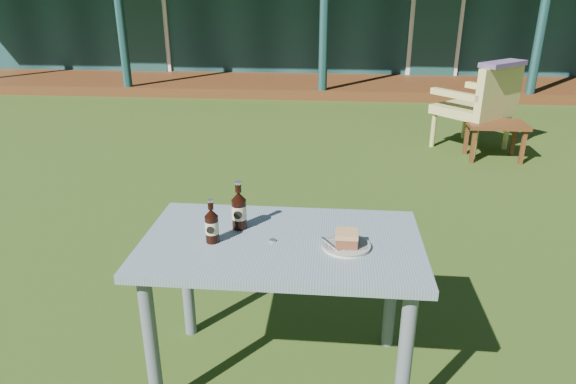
# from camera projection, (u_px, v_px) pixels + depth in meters

# --- Properties ---
(ground) EXTENTS (80.00, 80.00, 0.00)m
(ground) POSITION_uv_depth(u_px,v_px,m) (303.00, 228.00, 3.95)
(ground) COLOR #334916
(cafe_table) EXTENTS (1.20, 0.70, 0.72)m
(cafe_table) POSITION_uv_depth(u_px,v_px,m) (282.00, 260.00, 2.24)
(cafe_table) COLOR slate
(cafe_table) RESTS_ON ground
(plate) EXTENTS (0.20, 0.20, 0.01)m
(plate) POSITION_uv_depth(u_px,v_px,m) (346.00, 245.00, 2.13)
(plate) COLOR silver
(plate) RESTS_ON cafe_table
(cake_slice) EXTENTS (0.09, 0.09, 0.06)m
(cake_slice) POSITION_uv_depth(u_px,v_px,m) (347.00, 238.00, 2.11)
(cake_slice) COLOR brown
(cake_slice) RESTS_ON plate
(fork) EXTENTS (0.08, 0.13, 0.00)m
(fork) POSITION_uv_depth(u_px,v_px,m) (331.00, 244.00, 2.13)
(fork) COLOR silver
(fork) RESTS_ON plate
(cola_bottle_near) EXTENTS (0.07, 0.07, 0.22)m
(cola_bottle_near) POSITION_uv_depth(u_px,v_px,m) (239.00, 210.00, 2.27)
(cola_bottle_near) COLOR black
(cola_bottle_near) RESTS_ON cafe_table
(cola_bottle_far) EXTENTS (0.06, 0.06, 0.19)m
(cola_bottle_far) POSITION_uv_depth(u_px,v_px,m) (212.00, 225.00, 2.15)
(cola_bottle_far) COLOR black
(cola_bottle_far) RESTS_ON cafe_table
(bottle_cap) EXTENTS (0.03, 0.03, 0.01)m
(bottle_cap) POSITION_uv_depth(u_px,v_px,m) (273.00, 240.00, 2.18)
(bottle_cap) COLOR silver
(bottle_cap) RESTS_ON cafe_table
(armchair_left) EXTENTS (0.97, 0.96, 0.95)m
(armchair_left) POSITION_uv_depth(u_px,v_px,m) (481.00, 103.00, 5.63)
(armchair_left) COLOR tan
(armchair_left) RESTS_ON ground
(floral_throw) EXTENTS (0.57, 0.54, 0.05)m
(floral_throw) POSITION_uv_depth(u_px,v_px,m) (503.00, 64.00, 5.32)
(floral_throw) COLOR #584268
(floral_throw) RESTS_ON armchair_left
(side_table) EXTENTS (0.60, 0.40, 0.40)m
(side_table) POSITION_uv_depth(u_px,v_px,m) (496.00, 128.00, 5.39)
(side_table) COLOR #552D14
(side_table) RESTS_ON ground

